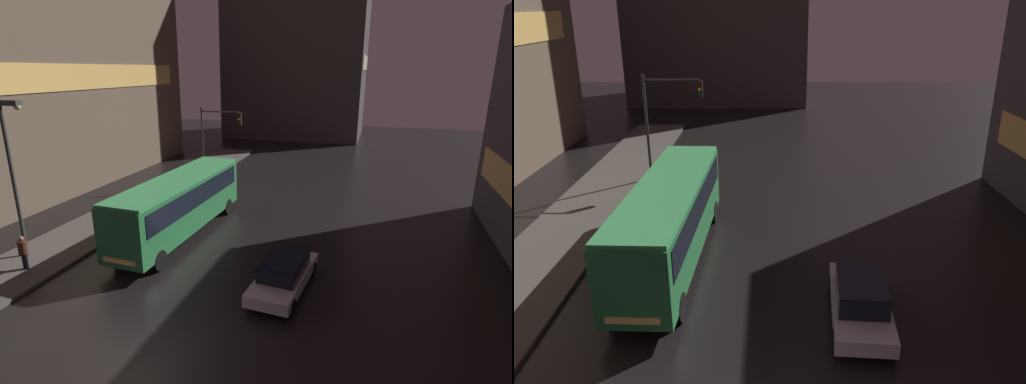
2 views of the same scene
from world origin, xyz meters
TOP-DOWN VIEW (x-y plane):
  - ground_plane at (0.00, 0.00)m, footprint 120.00×120.00m
  - sidewalk_left at (-9.00, 10.00)m, footprint 4.00×48.00m
  - building_left_tower at (-19.43, 17.14)m, footprint 10.07×27.96m
  - building_far_backdrop at (-5.08, 47.77)m, footprint 18.07×12.00m
  - bus_near at (-3.68, 10.05)m, footprint 2.78×11.02m
  - car_taxi at (3.25, 6.06)m, footprint 2.22×4.85m
  - pedestrian_mid at (-8.56, 3.99)m, footprint 0.55×0.55m
  - traffic_light_main at (-5.61, 19.89)m, footprint 3.35×0.35m
  - street_lamp_sidewalk at (-9.50, 5.15)m, footprint 1.25×0.36m

SIDE VIEW (x-z plane):
  - ground_plane at x=0.00m, z-range 0.00..0.00m
  - sidewalk_left at x=-9.00m, z-range 0.00..0.15m
  - car_taxi at x=3.25m, z-range 0.01..1.55m
  - pedestrian_mid at x=-8.56m, z-range 0.32..1.95m
  - bus_near at x=-3.68m, z-range 0.39..3.79m
  - traffic_light_main at x=-5.61m, z-range 1.11..7.34m
  - street_lamp_sidewalk at x=-9.50m, z-range 1.39..9.01m
  - building_left_tower at x=-19.43m, z-range 0.00..24.11m
  - building_far_backdrop at x=-5.08m, z-range 0.00..28.23m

